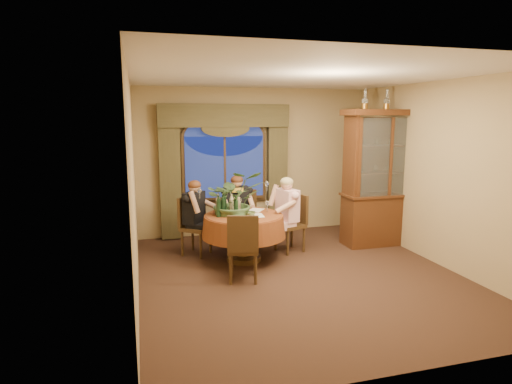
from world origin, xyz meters
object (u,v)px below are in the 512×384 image
object	(u,v)px
wine_bottle_2	(218,204)
wine_bottle_1	(232,204)
stoneware_vase	(237,205)
wine_bottle_5	(219,206)
wine_bottle_3	(223,205)
wine_bottle_0	(236,206)
chair_back_right	(245,218)
oil_lamp_left	(365,99)
china_cabinet	(383,178)
chair_front_left	(243,247)
person_pink	(287,215)
centerpiece_plant	(234,177)
dining_table	(244,238)
oil_lamp_center	(387,99)
olive_bowl	(250,214)
wine_bottle_4	(224,203)
oil_lamp_right	(408,100)
person_back	(194,218)
chair_back	(196,226)
chair_right	(290,224)
person_scarf	(237,211)

from	to	relation	value
wine_bottle_2	wine_bottle_1	bearing A→B (deg)	-16.48
stoneware_vase	wine_bottle_5	distance (m)	0.37
wine_bottle_3	wine_bottle_0	bearing A→B (deg)	-22.73
chair_back_right	wine_bottle_1	size ratio (longest dim) A/B	2.91
oil_lamp_left	chair_back_right	bearing A→B (deg)	163.50
china_cabinet	chair_front_left	world-z (taller)	china_cabinet
oil_lamp_left	china_cabinet	bearing A→B (deg)	0.00
china_cabinet	person_pink	distance (m)	1.87
centerpiece_plant	dining_table	bearing A→B (deg)	-44.45
wine_bottle_5	person_pink	bearing A→B (deg)	12.39
oil_lamp_center	chair_back_right	bearing A→B (deg)	166.27
olive_bowl	wine_bottle_4	distance (m)	0.47
oil_lamp_right	chair_back_right	world-z (taller)	oil_lamp_right
oil_lamp_center	wine_bottle_5	distance (m)	3.43
oil_lamp_right	wine_bottle_4	world-z (taller)	oil_lamp_right
person_back	wine_bottle_4	xyz separation A→B (m)	(0.44, -0.32, 0.29)
chair_back	wine_bottle_2	xyz separation A→B (m)	(0.30, -0.41, 0.44)
dining_table	person_pink	distance (m)	0.87
chair_right	centerpiece_plant	distance (m)	1.32
oil_lamp_center	wine_bottle_2	world-z (taller)	oil_lamp_center
dining_table	oil_lamp_left	size ratio (longest dim) A/B	3.89
person_scarf	wine_bottle_3	world-z (taller)	person_scarf
stoneware_vase	olive_bowl	world-z (taller)	stoneware_vase
oil_lamp_left	wine_bottle_2	size ratio (longest dim) A/B	1.03
chair_front_left	wine_bottle_3	world-z (taller)	wine_bottle_3
wine_bottle_0	stoneware_vase	bearing A→B (deg)	73.34
wine_bottle_1	wine_bottle_4	xyz separation A→B (m)	(-0.08, 0.16, 0.00)
chair_right	wine_bottle_5	bearing A→B (deg)	86.69
chair_back	chair_front_left	bearing A→B (deg)	56.81
wine_bottle_1	wine_bottle_2	size ratio (longest dim) A/B	1.00
olive_bowl	wine_bottle_2	size ratio (longest dim) A/B	0.51
oil_lamp_right	person_pink	world-z (taller)	oil_lamp_right
wine_bottle_3	chair_back	bearing A→B (deg)	124.57
china_cabinet	chair_right	size ratio (longest dim) A/B	2.48
wine_bottle_0	oil_lamp_left	bearing A→B (deg)	8.35
person_scarf	wine_bottle_5	size ratio (longest dim) A/B	3.84
chair_front_left	chair_back	bearing A→B (deg)	124.54
chair_front_left	china_cabinet	bearing A→B (deg)	35.12
stoneware_vase	oil_lamp_center	bearing A→B (deg)	2.86
oil_lamp_left	person_pink	size ratio (longest dim) A/B	0.26
dining_table	oil_lamp_center	distance (m)	3.40
chair_back_right	wine_bottle_5	distance (m)	1.17
wine_bottle_1	wine_bottle_3	bearing A→B (deg)	-162.15
chair_back_right	wine_bottle_4	bearing A→B (deg)	67.08
wine_bottle_5	chair_right	bearing A→B (deg)	13.60
chair_back	wine_bottle_3	distance (m)	0.76
chair_back_right	person_back	world-z (taller)	person_back
oil_lamp_right	person_back	size ratio (longest dim) A/B	0.27
oil_lamp_center	wine_bottle_2	distance (m)	3.40
chair_back_right	centerpiece_plant	xyz separation A→B (m)	(-0.35, -0.71, 0.86)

